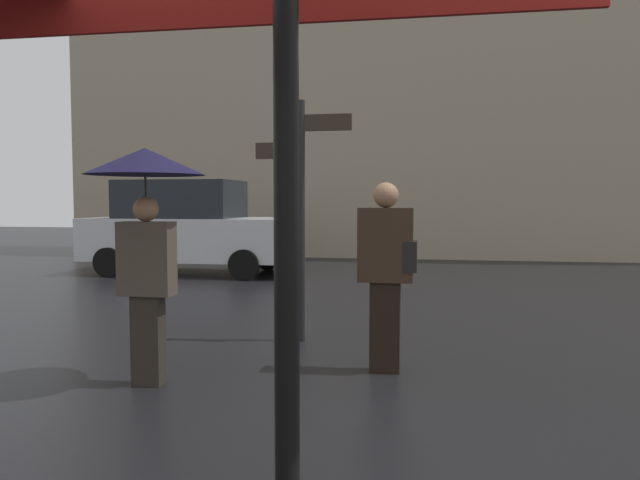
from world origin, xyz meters
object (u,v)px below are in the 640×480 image
object	(u,v)px
parked_car_left	(189,227)
pedestrian_with_umbrella	(146,198)
street_signpost	(302,195)
pedestrian_with_bag	(387,265)

from	to	relation	value
parked_car_left	pedestrian_with_umbrella	bearing A→B (deg)	-63.06
pedestrian_with_umbrella	street_signpost	bearing A→B (deg)	81.80
pedestrian_with_umbrella	pedestrian_with_bag	xyz separation A→B (m)	(1.98, 0.76, -0.61)
pedestrian_with_bag	street_signpost	size ratio (longest dim) A/B	0.65
parked_car_left	street_signpost	world-z (taller)	street_signpost
pedestrian_with_umbrella	parked_car_left	bearing A→B (deg)	129.43
pedestrian_with_bag	parked_car_left	xyz separation A→B (m)	(-4.73, 6.90, 0.02)
parked_car_left	street_signpost	distance (m)	6.94
pedestrian_with_umbrella	pedestrian_with_bag	bearing A→B (deg)	40.66
pedestrian_with_umbrella	parked_car_left	distance (m)	8.16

